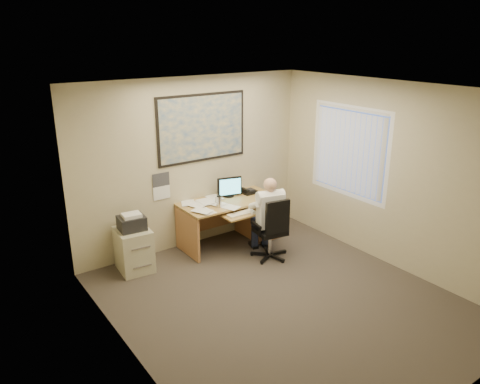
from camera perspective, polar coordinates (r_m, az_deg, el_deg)
room_shell at (r=5.67m, az=5.56°, el=-1.45°), size 4.00×4.50×2.70m
desk at (r=7.83m, az=0.56°, el=-2.61°), size 1.60×0.97×1.07m
world_map at (r=7.38m, az=-4.61°, el=7.81°), size 1.56×0.03×1.06m
wall_calendar at (r=7.25m, az=-9.57°, el=0.70°), size 0.28×0.01×0.42m
window_blinds at (r=7.49m, az=13.13°, el=4.80°), size 0.06×1.40×1.30m
filing_cabinet at (r=7.00m, az=-12.85°, el=-6.41°), size 0.50×0.58×0.89m
office_chair at (r=7.21m, az=3.93°, el=-5.93°), size 0.67×0.67×0.99m
person at (r=7.12m, az=3.56°, el=-3.21°), size 0.71×0.87×1.27m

